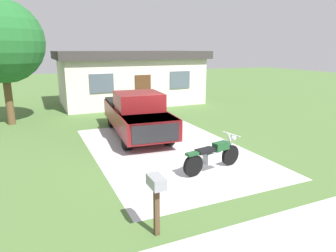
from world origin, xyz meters
The scene contains 8 objects.
ground_plane centered at (0.00, 0.00, 0.00)m, with size 80.00×80.00×0.00m, color #4C6E36.
driveway_pad centered at (0.00, 0.00, 0.00)m, with size 5.34×8.29×0.01m, color beige.
sidewalk_strip centered at (0.00, -6.00, 0.00)m, with size 36.00×1.80×0.01m, color silver.
motorcycle centered at (0.47, -2.33, 0.47)m, with size 2.19×0.79×1.09m.
pickup_truck centered at (-0.38, 2.46, 0.95)m, with size 2.49×5.77×1.90m.
mailbox centered at (-2.38, -4.73, 0.98)m, with size 0.26×0.48×1.26m.
shade_tree centered at (-5.44, 6.79, 3.95)m, with size 3.87×3.87×5.90m.
neighbor_house centered at (1.86, 10.36, 1.79)m, with size 9.60×5.60×3.50m.
Camera 1 is at (-4.39, -9.73, 3.62)m, focal length 32.44 mm.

